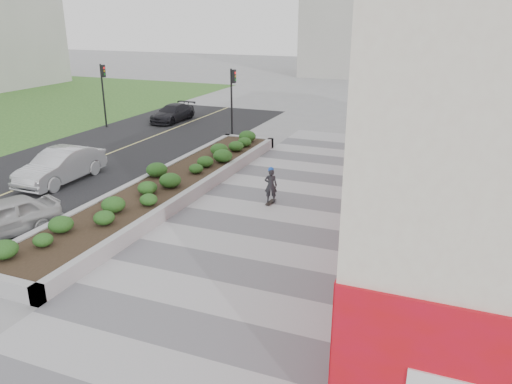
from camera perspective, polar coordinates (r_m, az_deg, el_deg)
ground at (r=13.78m, az=-5.30°, el=-12.24°), size 160.00×160.00×0.00m
walkway at (r=16.15m, az=-0.45°, el=-7.05°), size 8.00×36.00×0.01m
building at (r=19.65m, az=26.15°, el=8.04°), size 6.04×24.08×8.00m
planter at (r=21.64m, az=-9.95°, el=0.91°), size 3.00×18.00×0.90m
street at (r=25.68m, az=-22.37°, el=1.71°), size 10.00×40.00×0.00m
traffic_signal_near at (r=30.94m, az=-2.70°, el=11.26°), size 0.33×0.28×4.20m
traffic_signal_far at (r=35.33m, az=-17.05°, el=11.49°), size 0.33×0.28×4.20m
manhole_cover at (r=15.99m, az=1.22°, el=-7.35°), size 0.44×0.44×0.01m
skateboarder at (r=20.03m, az=1.71°, el=0.78°), size 0.59×0.73×1.55m
car_white at (r=19.21m, az=-27.10°, el=-2.70°), size 2.96×4.22×1.33m
car_silver at (r=24.37m, az=-21.42°, el=2.79°), size 1.66×4.63×1.52m
car_dark at (r=36.61m, az=-9.51°, el=8.89°), size 1.84×4.20×1.20m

